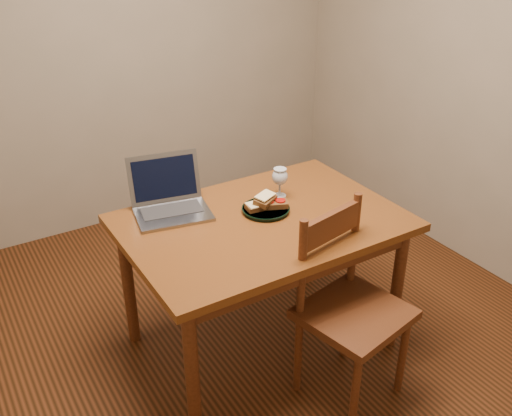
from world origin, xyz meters
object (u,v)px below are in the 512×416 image
plate (266,210)px  laptop (169,197)px  table (262,235)px  milk_glass (280,182)px  chair (351,301)px

plate → laptop: laptop is taller
table → milk_glass: bearing=38.0°
table → plate: bearing=45.8°
milk_glass → laptop: laptop is taller
plate → table: bearing=-134.2°
plate → milk_glass: bearing=34.5°
table → milk_glass: milk_glass is taller
milk_glass → table: bearing=-142.0°
table → chair: chair is taller
chair → plate: 0.60m
table → milk_glass: (0.20, 0.16, 0.16)m
chair → laptop: 0.99m
table → laptop: (-0.33, 0.32, 0.15)m
laptop → table: bearing=-33.6°
milk_glass → chair: bearing=-93.6°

